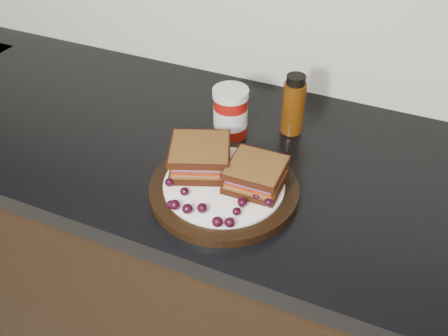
{
  "coord_description": "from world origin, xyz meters",
  "views": [
    {
      "loc": [
        0.29,
        0.93,
        1.53
      ],
      "look_at": [
        0.01,
        1.57,
        0.96
      ],
      "focal_mm": 40.0,
      "sensor_mm": 36.0,
      "label": 1
    }
  ],
  "objects_px": {
    "condiment_jar": "(230,113)",
    "plate": "(224,189)",
    "sandwich_left": "(200,157)",
    "oil_bottle": "(294,104)"
  },
  "relations": [
    {
      "from": "sandwich_left",
      "to": "condiment_jar",
      "type": "xyz_separation_m",
      "value": [
        -0.0,
        0.16,
        0.01
      ]
    },
    {
      "from": "sandwich_left",
      "to": "oil_bottle",
      "type": "height_order",
      "value": "oil_bottle"
    },
    {
      "from": "plate",
      "to": "oil_bottle",
      "type": "relative_size",
      "value": 2.08
    },
    {
      "from": "condiment_jar",
      "to": "oil_bottle",
      "type": "relative_size",
      "value": 0.83
    },
    {
      "from": "plate",
      "to": "sandwich_left",
      "type": "bearing_deg",
      "value": 158.15
    },
    {
      "from": "condiment_jar",
      "to": "plate",
      "type": "bearing_deg",
      "value": -70.26
    },
    {
      "from": "plate",
      "to": "condiment_jar",
      "type": "distance_m",
      "value": 0.2
    },
    {
      "from": "plate",
      "to": "oil_bottle",
      "type": "xyz_separation_m",
      "value": [
        0.05,
        0.25,
        0.06
      ]
    },
    {
      "from": "condiment_jar",
      "to": "oil_bottle",
      "type": "bearing_deg",
      "value": 30.3
    },
    {
      "from": "plate",
      "to": "sandwich_left",
      "type": "distance_m",
      "value": 0.08
    }
  ]
}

